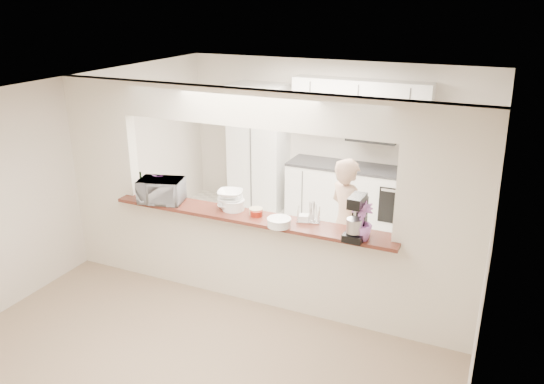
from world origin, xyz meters
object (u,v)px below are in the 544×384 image
Objects in this scene: person at (346,223)px; stand_mixer at (357,219)px; toaster_oven at (161,191)px; refrigerator at (462,187)px.

stand_mixer is at bearing 153.37° from person.
toaster_oven is 1.10× the size of stand_mixer.
refrigerator is 4.24m from toaster_oven.
refrigerator is 2.93m from stand_mixer.
person reaches higher than toaster_oven.
person is at bearing 111.53° from stand_mixer.
toaster_oven is 2.40m from stand_mixer.
person is at bearing 8.38° from toaster_oven.
toaster_oven is at bearing 179.18° from stand_mixer.
stand_mixer is at bearing -106.02° from refrigerator.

